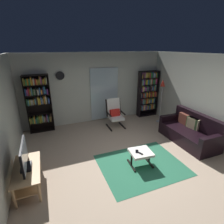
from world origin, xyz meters
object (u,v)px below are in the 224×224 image
at_px(wall_clock, 60,76).
at_px(floor_lamp_by_shelf, 162,89).
at_px(bookshelf_near_sofa, 148,92).
at_px(lounge_armchair, 115,112).
at_px(tv_stand, 28,174).
at_px(bookshelf_near_tv, 39,101).
at_px(cell_phone, 137,151).
at_px(tv_remote, 140,153).
at_px(ottoman, 141,154).
at_px(television, 24,157).
at_px(leather_sofa, 190,132).

bearing_deg(wall_clock, floor_lamp_by_shelf, -16.11).
relative_size(bookshelf_near_sofa, lounge_armchair, 1.83).
relative_size(tv_stand, bookshelf_near_sofa, 0.60).
bearing_deg(bookshelf_near_tv, lounge_armchair, -13.30).
bearing_deg(tv_stand, cell_phone, -4.81).
bearing_deg(bookshelf_near_sofa, tv_stand, -149.58).
bearing_deg(tv_remote, ottoman, 25.42).
bearing_deg(lounge_armchair, floor_lamp_by_shelf, -8.84).
bearing_deg(television, floor_lamp_by_shelf, 21.89).
distance_m(bookshelf_near_tv, lounge_armchair, 2.63).
xyz_separation_m(tv_remote, floor_lamp_by_shelf, (2.13, 2.15, 0.90)).
xyz_separation_m(bookshelf_near_tv, cell_phone, (2.13, -2.92, -0.68)).
bearing_deg(bookshelf_near_sofa, bookshelf_near_tv, 179.17).
xyz_separation_m(bookshelf_near_tv, tv_remote, (2.16, -3.02, -0.67)).
bearing_deg(lounge_armchair, leather_sofa, -47.79).
distance_m(tv_stand, cell_phone, 2.46).
xyz_separation_m(tv_stand, leather_sofa, (4.54, 0.22, 0.01)).
xyz_separation_m(bookshelf_near_sofa, tv_remote, (-2.04, -2.96, -0.61)).
bearing_deg(cell_phone, leather_sofa, 39.44).
bearing_deg(bookshelf_near_tv, tv_remote, -54.48).
distance_m(tv_stand, bookshelf_near_tv, 2.83).
height_order(television, bookshelf_near_tv, bookshelf_near_tv).
height_order(tv_stand, wall_clock, wall_clock).
bearing_deg(tv_stand, floor_lamp_by_shelf, 21.80).
distance_m(tv_stand, tv_remote, 2.50).
bearing_deg(tv_remote, cell_phone, 82.15).
xyz_separation_m(floor_lamp_by_shelf, wall_clock, (-3.50, 1.01, 0.55)).
bearing_deg(wall_clock, leather_sofa, -37.42).
bearing_deg(cell_phone, ottoman, 9.44).
xyz_separation_m(tv_stand, floor_lamp_by_shelf, (4.61, 1.84, 0.99)).
distance_m(tv_stand, ottoman, 2.55).
xyz_separation_m(lounge_armchair, ottoman, (-0.28, -2.36, -0.22)).
xyz_separation_m(lounge_armchair, wall_clock, (-1.72, 0.73, 1.32)).
bearing_deg(wall_clock, cell_phone, -66.33).
height_order(leather_sofa, ottoman, leather_sofa).
bearing_deg(ottoman, cell_phone, 161.62).
distance_m(bookshelf_near_sofa, floor_lamp_by_shelf, 0.87).
height_order(television, tv_remote, television).
bearing_deg(leather_sofa, bookshelf_near_sofa, 90.68).
height_order(bookshelf_near_tv, leather_sofa, bookshelf_near_tv).
xyz_separation_m(tv_stand, wall_clock, (1.11, 2.85, 1.54)).
height_order(television, lounge_armchair, lounge_armchair).
relative_size(lounge_armchair, tv_remote, 7.10).
relative_size(leather_sofa, floor_lamp_by_shelf, 1.08).
bearing_deg(wall_clock, bookshelf_near_tv, -169.81).
xyz_separation_m(leather_sofa, wall_clock, (-3.44, 2.63, 1.53)).
height_order(television, floor_lamp_by_shelf, floor_lamp_by_shelf).
relative_size(television, floor_lamp_by_shelf, 0.51).
relative_size(cell_phone, floor_lamp_by_shelf, 0.08).
distance_m(leather_sofa, tv_remote, 2.13).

